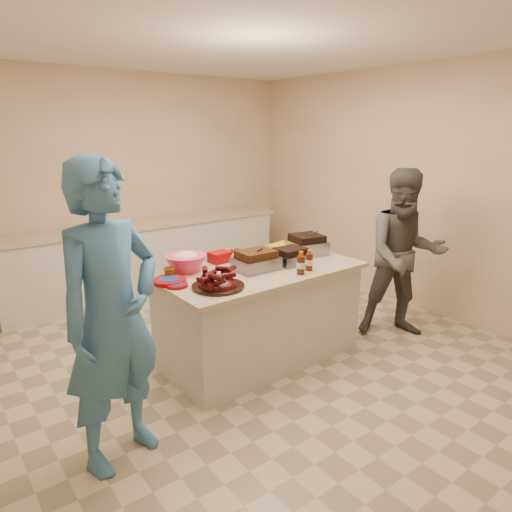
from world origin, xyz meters
TOP-DOWN VIEW (x-y plane):
  - room at (0.00, 0.00)m, footprint 4.50×5.00m
  - back_counter at (0.00, 2.20)m, footprint 3.60×0.64m
  - island at (0.04, -0.09)m, footprint 1.80×0.96m
  - rib_platter at (-0.52, -0.29)m, footprint 0.45×0.45m
  - pulled_pork_tray at (-0.01, -0.10)m, footprint 0.37×0.28m
  - brisket_tray at (0.35, -0.14)m, footprint 0.30×0.25m
  - roasting_pan at (0.70, 0.02)m, footprint 0.38×0.38m
  - coleslaw_bowl at (-0.51, 0.23)m, footprint 0.36×0.36m
  - sausage_plate at (0.18, 0.27)m, footprint 0.39×0.39m
  - mac_cheese_dish at (0.56, 0.20)m, footprint 0.37×0.30m
  - bbq_bottle_a at (0.21, -0.42)m, footprint 0.07×0.07m
  - bbq_bottle_b at (0.34, -0.39)m, footprint 0.06×0.06m
  - mustard_bottle at (-0.15, 0.05)m, footprint 0.05×0.05m
  - sauce_bowl at (-0.02, 0.04)m, footprint 0.13×0.04m
  - plate_stack_large at (-0.76, 0.04)m, footprint 0.27×0.27m
  - plate_stack_small at (-0.76, -0.09)m, footprint 0.17×0.17m
  - plastic_cup at (-0.70, 0.15)m, footprint 0.09×0.09m
  - basket_stack at (-0.13, 0.28)m, footprint 0.20×0.16m
  - guest_blue at (-1.44, -0.59)m, footprint 1.25×2.00m
  - guest_gray at (1.47, -0.54)m, footprint 1.66×1.81m

SIDE VIEW (x-z plane):
  - room at x=0.00m, z-range -1.35..1.35m
  - island at x=0.04m, z-range -0.42..0.42m
  - guest_blue at x=-1.44m, z-range -0.23..0.23m
  - guest_gray at x=1.47m, z-range -0.31..0.31m
  - back_counter at x=0.00m, z-range 0.00..0.90m
  - rib_platter at x=-0.52m, z-range 0.77..0.93m
  - pulled_pork_tray at x=-0.01m, z-range 0.79..0.90m
  - brisket_tray at x=0.35m, z-range 0.80..0.89m
  - roasting_pan at x=0.70m, z-range 0.78..0.91m
  - coleslaw_bowl at x=-0.51m, z-range 0.73..0.97m
  - sausage_plate at x=0.18m, z-range 0.82..0.87m
  - mac_cheese_dish at x=0.56m, z-range 0.80..0.89m
  - bbq_bottle_a at x=0.21m, z-range 0.75..0.94m
  - bbq_bottle_b at x=0.34m, z-range 0.76..0.94m
  - mustard_bottle at x=-0.15m, z-range 0.78..0.91m
  - sauce_bowl at x=-0.02m, z-range 0.78..0.91m
  - plate_stack_large at x=-0.76m, z-range 0.83..0.86m
  - plate_stack_small at x=-0.76m, z-range 0.84..0.86m
  - plastic_cup at x=-0.70m, z-range 0.80..0.89m
  - basket_stack at x=-0.13m, z-range 0.80..0.89m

